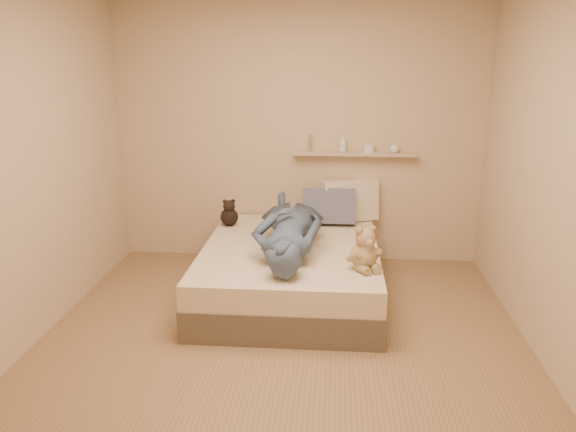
# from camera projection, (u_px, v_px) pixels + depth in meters

# --- Properties ---
(room) EXTENTS (3.80, 3.80, 3.80)m
(room) POSITION_uv_depth(u_px,v_px,m) (280.00, 170.00, 3.68)
(room) COLOR #8E6749
(room) RESTS_ON ground
(bed) EXTENTS (1.50, 1.90, 0.45)m
(bed) POSITION_uv_depth(u_px,v_px,m) (291.00, 271.00, 4.87)
(bed) COLOR brown
(bed) RESTS_ON floor
(game_console) EXTENTS (0.18, 0.10, 0.06)m
(game_console) POSITION_uv_depth(u_px,v_px,m) (283.00, 254.00, 4.19)
(game_console) COLOR silver
(game_console) RESTS_ON bed
(teddy_bear) EXTENTS (0.28, 0.28, 0.35)m
(teddy_bear) POSITION_uv_depth(u_px,v_px,m) (365.00, 251.00, 4.26)
(teddy_bear) COLOR tan
(teddy_bear) RESTS_ON bed
(dark_plush) EXTENTS (0.17, 0.17, 0.26)m
(dark_plush) POSITION_uv_depth(u_px,v_px,m) (229.00, 214.00, 5.35)
(dark_plush) COLOR black
(dark_plush) RESTS_ON bed
(pillow_cream) EXTENTS (0.59, 0.38, 0.42)m
(pillow_cream) POSITION_uv_depth(u_px,v_px,m) (350.00, 200.00, 5.51)
(pillow_cream) COLOR beige
(pillow_cream) RESTS_ON bed
(pillow_grey) EXTENTS (0.50, 0.26, 0.37)m
(pillow_grey) POSITION_uv_depth(u_px,v_px,m) (329.00, 207.00, 5.40)
(pillow_grey) COLOR slate
(pillow_grey) RESTS_ON bed
(person) EXTENTS (0.58, 1.57, 0.38)m
(person) POSITION_uv_depth(u_px,v_px,m) (289.00, 227.00, 4.71)
(person) COLOR #425168
(person) RESTS_ON bed
(wall_shelf) EXTENTS (1.20, 0.12, 0.03)m
(wall_shelf) POSITION_uv_depth(u_px,v_px,m) (354.00, 154.00, 5.46)
(wall_shelf) COLOR tan
(wall_shelf) RESTS_ON wall_back
(shelf_bottles) EXTENTS (0.89, 0.12, 0.18)m
(shelf_bottles) POSITION_uv_depth(u_px,v_px,m) (365.00, 146.00, 5.43)
(shelf_bottles) COLOR silver
(shelf_bottles) RESTS_ON wall_shelf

